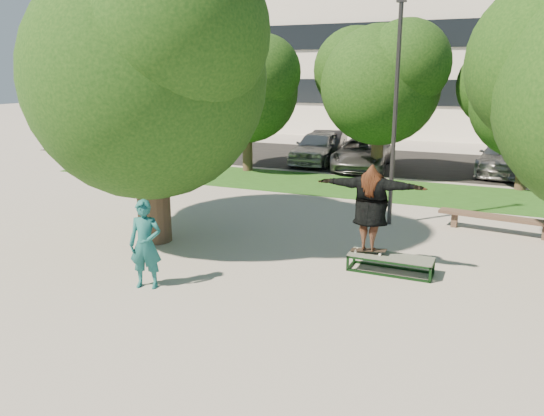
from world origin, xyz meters
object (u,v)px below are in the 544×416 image
at_px(car_silver_b, 505,157).
at_px(car_dark, 327,145).
at_px(bystander, 145,244).
at_px(bench, 499,219).
at_px(tree_left, 145,64).
at_px(lamppost, 395,113).
at_px(car_silver_a, 318,147).
at_px(car_grey, 362,154).
at_px(grind_box, 390,264).

bearing_deg(car_silver_b, car_dark, 179.74).
relative_size(bystander, bench, 0.57).
bearing_deg(tree_left, lamppost, 36.42).
bearing_deg(car_silver_a, bystander, -85.27).
bearing_deg(car_silver_b, lamppost, -102.55).
bearing_deg(bench, tree_left, -145.47).
height_order(lamppost, car_grey, lamppost).
bearing_deg(car_dark, car_silver_b, -13.33).
bearing_deg(lamppost, car_grey, 109.44).
height_order(car_silver_a, car_silver_b, car_silver_a).
distance_m(car_silver_a, car_silver_b, 8.19).
height_order(lamppost, bystander, lamppost).
xyz_separation_m(bench, car_silver_a, (-8.17, 8.85, 0.38)).
bearing_deg(tree_left, car_grey, 79.53).
distance_m(lamppost, bench, 3.99).
xyz_separation_m(bench, car_dark, (-8.13, 10.12, 0.30)).
xyz_separation_m(car_dark, car_silver_b, (8.13, -0.57, 0.01)).
relative_size(tree_left, lamppost, 1.16).
bearing_deg(car_silver_a, bench, -48.95).
bearing_deg(car_grey, grind_box, -79.41).
height_order(tree_left, car_grey, tree_left).
bearing_deg(lamppost, car_silver_b, 73.66).
distance_m(car_silver_a, car_grey, 2.37).
distance_m(lamppost, grind_box, 4.89).
bearing_deg(bench, bystander, -125.56).
bearing_deg(bystander, car_grey, 70.64).
bearing_deg(bystander, bench, 29.63).
distance_m(bench, car_grey, 10.11).
height_order(tree_left, grind_box, tree_left).
distance_m(grind_box, car_dark, 15.45).
relative_size(grind_box, car_grey, 0.37).
bearing_deg(car_dark, lamppost, -72.50).
bearing_deg(car_silver_b, bench, -86.20).
height_order(grind_box, bystander, bystander).
height_order(tree_left, car_silver_a, tree_left).
height_order(bystander, car_silver_b, bystander).
xyz_separation_m(car_silver_a, car_silver_b, (8.16, 0.70, -0.07)).
height_order(bench, car_grey, car_grey).
xyz_separation_m(grind_box, car_grey, (-3.81, 12.31, 0.49)).
bearing_deg(car_grey, bench, -61.03).
bearing_deg(grind_box, car_dark, 113.10).
relative_size(tree_left, grind_box, 3.95).
height_order(lamppost, car_silver_b, lamppost).
bearing_deg(car_dark, grind_box, -76.19).
xyz_separation_m(lamppost, bench, (2.88, 0.28, -2.75)).
relative_size(tree_left, bystander, 3.93).
bearing_deg(grind_box, tree_left, -179.10).
bearing_deg(car_dark, tree_left, -99.46).
xyz_separation_m(lamppost, bystander, (-3.52, -6.59, -2.25)).
relative_size(car_silver_a, car_dark, 1.07).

